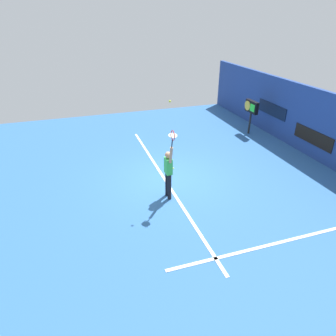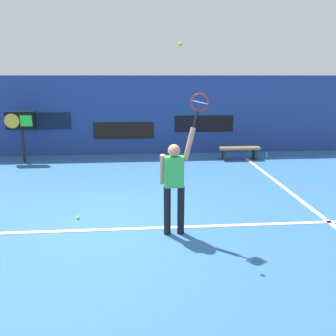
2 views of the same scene
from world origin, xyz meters
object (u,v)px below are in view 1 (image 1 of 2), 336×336
object	(u,v)px
tennis_racket	(173,136)
scoreboard_clock	(251,108)
tennis_player	(168,171)
tennis_ball	(170,101)
spare_ball	(173,168)

from	to	relation	value
tennis_racket	scoreboard_clock	distance (m)	7.78
tennis_player	tennis_ball	xyz separation A→B (m)	(0.09, 0.02, 2.32)
tennis_player	tennis_racket	xyz separation A→B (m)	(0.42, -0.00, 1.36)
spare_ball	tennis_racket	bearing A→B (deg)	-19.68
tennis_racket	tennis_ball	distance (m)	1.02
tennis_ball	spare_ball	xyz separation A→B (m)	(-1.98, 0.81, -3.30)
tennis_player	scoreboard_clock	bearing A→B (deg)	127.53
tennis_player	spare_ball	world-z (taller)	tennis_player
scoreboard_clock	tennis_racket	bearing A→B (deg)	-50.01
tennis_ball	scoreboard_clock	distance (m)	7.74
tennis_ball	tennis_player	bearing A→B (deg)	-169.19
tennis_racket	spare_ball	distance (m)	3.40
tennis_player	scoreboard_clock	size ratio (longest dim) A/B	1.15
spare_ball	tennis_ball	bearing A→B (deg)	-22.16
tennis_racket	spare_ball	size ratio (longest dim) A/B	9.20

